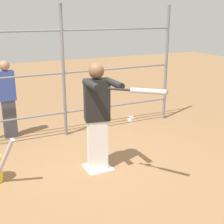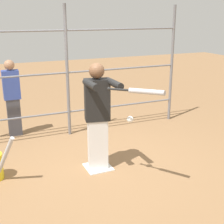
{
  "view_description": "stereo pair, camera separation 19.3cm",
  "coord_description": "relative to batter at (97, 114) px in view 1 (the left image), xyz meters",
  "views": [
    {
      "loc": [
        1.77,
        4.12,
        2.35
      ],
      "look_at": [
        -0.16,
        0.18,
        0.97
      ],
      "focal_mm": 50.0,
      "sensor_mm": 36.0,
      "label": 1
    },
    {
      "loc": [
        1.59,
        4.2,
        2.35
      ],
      "look_at": [
        -0.16,
        0.18,
        0.97
      ],
      "focal_mm": 50.0,
      "sensor_mm": 36.0,
      "label": 2
    }
  ],
  "objects": [
    {
      "name": "bystander_behind_fence",
      "position": [
        1.02,
        -2.01,
        -0.11
      ],
      "size": [
        0.31,
        0.2,
        1.52
      ],
      "color": "#3F3F47",
      "rests_on": "ground"
    },
    {
      "name": "ground_plane",
      "position": [
        0.0,
        -0.02,
        -0.9
      ],
      "size": [
        24.0,
        24.0,
        0.0
      ],
      "primitive_type": "plane",
      "color": "olive"
    },
    {
      "name": "home_plate",
      "position": [
        0.0,
        -0.02,
        -0.89
      ],
      "size": [
        0.4,
        0.4,
        0.02
      ],
      "color": "white",
      "rests_on": "ground"
    },
    {
      "name": "batter",
      "position": [
        0.0,
        0.0,
        0.0
      ],
      "size": [
        0.42,
        0.62,
        1.67
      ],
      "color": "silver",
      "rests_on": "ground"
    },
    {
      "name": "softball_in_flight",
      "position": [
        -0.33,
        0.44,
        0.01
      ],
      "size": [
        0.1,
        0.1,
        0.1
      ],
      "color": "white"
    },
    {
      "name": "fence_backstop",
      "position": [
        0.0,
        -1.62,
        0.36
      ],
      "size": [
        4.83,
        0.06,
        2.53
      ],
      "color": "slate",
      "rests_on": "ground"
    },
    {
      "name": "baseball_bat_swinging",
      "position": [
        -0.27,
        0.85,
        0.52
      ],
      "size": [
        0.49,
        0.73,
        0.11
      ],
      "color": "black"
    }
  ]
}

